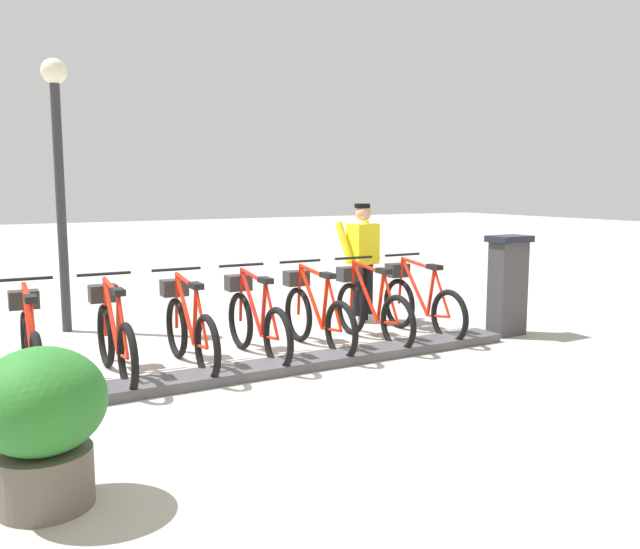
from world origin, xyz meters
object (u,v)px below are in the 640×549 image
object	(u,v)px
payment_kiosk	(508,284)
bike_docked_1	(370,307)
bike_docked_4	(189,327)
bike_docked_2	(315,313)
bike_docked_6	(30,345)
bike_docked_5	(114,335)
bike_docked_0	(419,302)
bike_docked_3	(255,320)
lamp_post	(58,153)
planter_bush	(42,419)
worker_near_rack	(362,258)

from	to	relation	value
payment_kiosk	bike_docked_1	xyz separation A→B (m)	(0.57, 1.73, -0.24)
bike_docked_4	bike_docked_2	bearing A→B (deg)	-90.00
bike_docked_2	bike_docked_6	size ratio (longest dim) A/B	1.00
bike_docked_1	bike_docked_5	bearing A→B (deg)	90.00
bike_docked_0	bike_docked_5	bearing A→B (deg)	90.00
bike_docked_3	lamp_post	size ratio (longest dim) A/B	0.49
bike_docked_0	bike_docked_5	size ratio (longest dim) A/B	1.00
bike_docked_6	planter_bush	xyz separation A→B (m)	(-2.53, 0.22, 0.11)
payment_kiosk	lamp_post	size ratio (longest dim) A/B	0.37
bike_docked_1	bike_docked_4	world-z (taller)	same
bike_docked_3	lamp_post	bearing A→B (deg)	32.73
bike_docked_2	bike_docked_6	distance (m)	3.08
bike_docked_2	bike_docked_5	bearing A→B (deg)	90.00
bike_docked_4	bike_docked_0	bearing A→B (deg)	-90.00
payment_kiosk	worker_near_rack	bearing A→B (deg)	34.75
bike_docked_3	worker_near_rack	size ratio (longest dim) A/B	1.04
payment_kiosk	bike_docked_5	world-z (taller)	payment_kiosk
bike_docked_0	planter_bush	xyz separation A→B (m)	(-2.53, 4.84, 0.11)
bike_docked_1	bike_docked_2	xyz separation A→B (m)	(0.00, 0.77, 0.00)
worker_near_rack	planter_bush	bearing A→B (deg)	127.61
bike_docked_6	bike_docked_0	bearing A→B (deg)	-90.00
bike_docked_3	bike_docked_6	world-z (taller)	same
bike_docked_6	lamp_post	bearing A→B (deg)	-16.08
bike_docked_3	planter_bush	bearing A→B (deg)	134.98
payment_kiosk	planter_bush	xyz separation A→B (m)	(-1.96, 5.80, -0.12)
lamp_post	bike_docked_0	bearing A→B (deg)	-122.44
bike_docked_2	bike_docked_4	bearing A→B (deg)	90.00
payment_kiosk	planter_bush	distance (m)	6.12
bike_docked_0	bike_docked_1	bearing A→B (deg)	90.00
bike_docked_0	worker_near_rack	world-z (taller)	worker_near_rack
bike_docked_6	lamp_post	distance (m)	3.20
bike_docked_2	worker_near_rack	bearing A→B (deg)	-52.04
bike_docked_2	bike_docked_4	xyz separation A→B (m)	(0.00, 1.54, 0.00)
bike_docked_4	worker_near_rack	xyz separation A→B (m)	(1.07, -2.90, 0.48)
worker_near_rack	bike_docked_2	bearing A→B (deg)	127.96
bike_docked_1	bike_docked_3	world-z (taller)	same
bike_docked_5	worker_near_rack	world-z (taller)	worker_near_rack
bike_docked_0	bike_docked_3	size ratio (longest dim) A/B	1.00
bike_docked_4	bike_docked_6	size ratio (longest dim) A/B	1.00
bike_docked_0	bike_docked_6	world-z (taller)	same
bike_docked_4	bike_docked_5	world-z (taller)	same
bike_docked_5	bike_docked_0	bearing A→B (deg)	-90.00
bike_docked_1	bike_docked_2	bearing A→B (deg)	90.00
bike_docked_6	worker_near_rack	size ratio (longest dim) A/B	1.04
bike_docked_2	bike_docked_6	world-z (taller)	same
lamp_post	bike_docked_1	bearing A→B (deg)	-128.36
bike_docked_2	lamp_post	distance (m)	3.91
bike_docked_2	bike_docked_5	size ratio (longest dim) A/B	1.00
bike_docked_3	bike_docked_1	bearing A→B (deg)	-90.00
bike_docked_2	bike_docked_3	distance (m)	0.77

